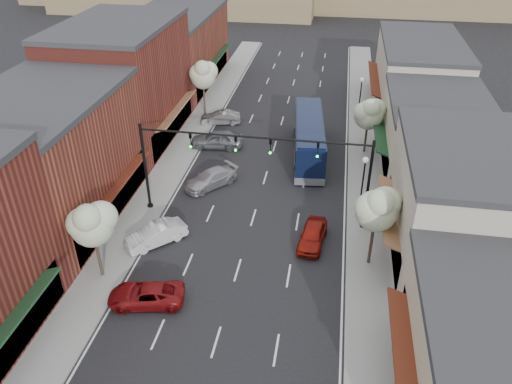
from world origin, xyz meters
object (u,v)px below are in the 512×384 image
at_px(coach_bus, 309,137).
at_px(signal_mast_right, 334,169).
at_px(tree_left_far, 203,74).
at_px(parked_car_a, 146,295).
at_px(tree_right_near, 377,208).
at_px(tree_left_near, 92,223).
at_px(red_hatchback, 313,235).
at_px(lamp_post_far, 361,91).
at_px(parked_car_d, 217,139).
at_px(parked_car_e, 221,118).
at_px(lamp_post_near, 364,175).
at_px(tree_right_far, 369,113).
at_px(parked_car_b, 156,235).
at_px(signal_mast_left, 175,157).
at_px(parked_car_c, 211,179).

bearing_deg(coach_bus, signal_mast_right, -83.08).
distance_m(tree_left_far, parked_car_a, 28.20).
height_order(tree_right_near, tree_left_far, tree_left_far).
distance_m(tree_left_near, coach_bus, 22.09).
height_order(tree_left_far, red_hatchback, tree_left_far).
bearing_deg(lamp_post_far, parked_car_d, -145.38).
bearing_deg(red_hatchback, parked_car_d, 133.39).
bearing_deg(red_hatchback, tree_left_far, 129.02).
bearing_deg(parked_car_e, tree_left_far, -142.57).
bearing_deg(lamp_post_near, parked_car_e, 135.50).
xyz_separation_m(tree_right_far, parked_car_e, (-14.55, 4.32, -3.33)).
distance_m(tree_right_near, parked_car_d, 20.62).
bearing_deg(tree_right_near, parked_car_b, -179.82).
height_order(signal_mast_left, parked_car_e, signal_mast_left).
xyz_separation_m(tree_right_far, red_hatchback, (-3.81, -14.33, -3.30)).
xyz_separation_m(tree_left_far, red_hatchback, (12.79, -20.33, -3.91)).
height_order(parked_car_d, parked_car_e, parked_car_d).
xyz_separation_m(lamp_post_far, parked_car_c, (-12.00, -16.03, -2.33)).
height_order(parked_car_c, parked_car_e, parked_car_c).
bearing_deg(parked_car_e, lamp_post_near, 32.28).
bearing_deg(tree_left_far, parked_car_e, -39.36).
distance_m(signal_mast_left, parked_car_c, 5.78).
xyz_separation_m(tree_left_far, lamp_post_near, (16.05, -15.44, -1.60)).
bearing_deg(coach_bus, parked_car_d, 172.43).
distance_m(tree_right_far, parked_car_e, 15.53).
height_order(lamp_post_near, parked_car_d, lamp_post_near).
bearing_deg(signal_mast_right, parked_car_b, -160.68).
xyz_separation_m(lamp_post_far, parked_car_a, (-12.52, -29.75, -2.38)).
height_order(signal_mast_right, tree_left_near, signal_mast_right).
height_order(parked_car_a, parked_car_e, parked_car_e).
bearing_deg(coach_bus, signal_mast_left, -135.44).
bearing_deg(parked_car_e, parked_car_c, -3.97).
relative_size(lamp_post_far, coach_bus, 0.38).
bearing_deg(tree_right_far, signal_mast_right, -102.85).
relative_size(red_hatchback, parked_car_a, 0.90).
relative_size(signal_mast_right, lamp_post_near, 1.85).
height_order(tree_right_far, parked_car_e, tree_right_far).
bearing_deg(signal_mast_left, parked_car_a, -84.71).
bearing_deg(signal_mast_right, red_hatchback, -114.51).
bearing_deg(parked_car_a, parked_car_e, 172.91).
bearing_deg(lamp_post_far, tree_left_far, -172.70).
relative_size(lamp_post_near, parked_car_d, 0.92).
xyz_separation_m(tree_left_near, lamp_post_near, (16.05, 10.56, -1.22)).
distance_m(tree_right_near, tree_left_near, 17.08).
bearing_deg(coach_bus, lamp_post_near, -66.46).
distance_m(parked_car_a, parked_car_b, 5.81).
relative_size(tree_right_far, tree_left_far, 0.89).
xyz_separation_m(tree_right_far, parked_car_b, (-14.42, -16.05, -3.29)).
bearing_deg(tree_right_near, signal_mast_right, 123.91).
height_order(coach_bus, red_hatchback, coach_bus).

